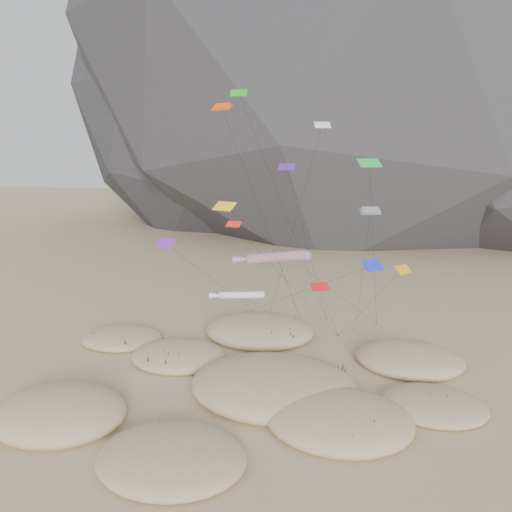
{
  "coord_description": "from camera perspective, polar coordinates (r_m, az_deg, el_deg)",
  "views": [
    {
      "loc": [
        10.46,
        -43.34,
        24.2
      ],
      "look_at": [
        -2.68,
        12.0,
        12.11
      ],
      "focal_mm": 35.0,
      "sensor_mm": 36.0,
      "label": 1
    }
  ],
  "objects": [
    {
      "name": "kite_stakes",
      "position": [
        72.06,
        5.19,
        -7.55
      ],
      "size": [
        21.2,
        6.55,
        0.3
      ],
      "color": "#3F2D1E",
      "rests_on": "ground"
    },
    {
      "name": "rainbow_tube_kite",
      "position": [
        53.59,
        2.08,
        -0.18
      ],
      "size": [
        8.6,
        16.85,
        13.86
      ],
      "color": "#F65C19",
      "rests_on": "ground"
    },
    {
      "name": "delta_kites",
      "position": [
        56.03,
        3.89,
        4.81
      ],
      "size": [
        30.36,
        20.32,
        30.39
      ],
      "color": "silver",
      "rests_on": "ground"
    },
    {
      "name": "ground",
      "position": [
        50.73,
        -0.2,
        -16.49
      ],
      "size": [
        500.0,
        500.0,
        0.0
      ],
      "primitive_type": "plane",
      "color": "#CCB789",
      "rests_on": "ground"
    },
    {
      "name": "dune_grass",
      "position": [
        53.23,
        -0.5,
        -14.05
      ],
      "size": [
        42.26,
        26.15,
        1.49
      ],
      "color": "black",
      "rests_on": "ground"
    },
    {
      "name": "white_tube_kite",
      "position": [
        53.37,
        -2.05,
        -4.5
      ],
      "size": [
        6.13,
        18.78,
        9.67
      ],
      "color": "silver",
      "rests_on": "ground"
    },
    {
      "name": "orange_parafoil",
      "position": [
        63.52,
        -3.78,
        16.27
      ],
      "size": [
        9.62,
        12.04,
        29.85
      ],
      "color": "#F44A0C",
      "rests_on": "ground"
    },
    {
      "name": "multi_parafoil",
      "position": [
        54.9,
        12.92,
        4.83
      ],
      "size": [
        2.52,
        17.39,
        18.32
      ],
      "color": "orange",
      "rests_on": "ground"
    },
    {
      "name": "dunes",
      "position": [
        54.07,
        -0.46,
        -13.76
      ],
      "size": [
        47.82,
        39.91,
        3.69
      ],
      "color": "#CCB789",
      "rests_on": "ground"
    }
  ]
}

